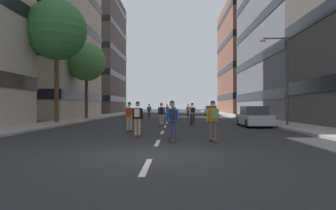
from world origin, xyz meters
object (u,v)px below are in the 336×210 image
object	(u,v)px
streetlamp_right	(282,71)
parked_car_near	(211,111)
skater_4	(174,110)
skater_7	(188,110)
skater_2	(192,112)
skater_10	(149,110)
skater_1	(128,110)
skater_3	(138,116)
street_tree_near	(56,30)
street_tree_mid	(86,62)
skater_5	(161,112)
skater_0	(167,109)
skater_6	(213,118)
parked_car_mid	(254,117)
skater_8	(172,118)
skater_9	(129,115)

from	to	relation	value
streetlamp_right	parked_car_near	bearing A→B (deg)	94.43
skater_4	skater_7	world-z (taller)	same
skater_2	skater_10	xyz separation A→B (m)	(-4.60, 13.95, 0.00)
skater_1	skater_4	size ratio (longest dim) A/B	1.00
parked_car_near	skater_10	bearing A→B (deg)	-127.27
skater_7	skater_3	bearing A→B (deg)	-97.99
street_tree_near	skater_3	size ratio (longest dim) A/B	5.86
parked_car_near	street_tree_near	size ratio (longest dim) A/B	0.42
streetlamp_right	skater_7	xyz separation A→B (m)	(-6.16, 18.65, -3.15)
street_tree_mid	skater_2	world-z (taller)	street_tree_mid
skater_5	skater_0	bearing A→B (deg)	90.22
street_tree_near	skater_6	world-z (taller)	street_tree_near
skater_5	skater_3	bearing A→B (deg)	-95.34
skater_10	skater_4	bearing A→B (deg)	-24.78
skater_1	skater_6	world-z (taller)	same
parked_car_mid	street_tree_near	size ratio (longest dim) A/B	0.42
skater_1	street_tree_mid	bearing A→B (deg)	-133.18
parked_car_near	parked_car_mid	distance (m)	27.20
parked_car_mid	skater_4	distance (m)	15.13
parked_car_mid	skater_3	distance (m)	10.72
skater_8	parked_car_mid	bearing A→B (deg)	58.04
parked_car_near	street_tree_near	world-z (taller)	street_tree_near
skater_9	skater_2	bearing A→B (deg)	55.11
parked_car_mid	skater_9	distance (m)	9.71
streetlamp_right	skater_5	world-z (taller)	streetlamp_right
streetlamp_right	skater_4	bearing A→B (deg)	120.28
skater_5	skater_7	world-z (taller)	same
skater_6	streetlamp_right	bearing A→B (deg)	56.37
skater_3	skater_6	xyz separation A→B (m)	(3.54, -2.01, 0.00)
skater_9	skater_3	bearing A→B (deg)	-73.41
parked_car_mid	street_tree_near	distance (m)	17.76
streetlamp_right	skater_6	distance (m)	11.77
skater_3	skater_8	size ratio (longest dim) A/B	1.00
skater_2	skater_10	size ratio (longest dim) A/B	1.00
skater_10	skater_5	bearing A→B (deg)	-81.25
skater_10	skater_1	bearing A→B (deg)	162.85
skater_0	skater_8	bearing A→B (deg)	-88.18
parked_car_near	skater_9	xyz separation A→B (m)	(-8.57, -31.75, 0.32)
skater_2	skater_4	xyz separation A→B (m)	(-1.54, 12.54, 0.00)
parked_car_mid	skater_1	distance (m)	20.01
skater_2	skater_10	distance (m)	14.69
street_tree_near	skater_5	size ratio (longest dim) A/B	5.86
parked_car_near	skater_7	distance (m)	9.46
streetlamp_right	skater_8	world-z (taller)	streetlamp_right
skater_3	skater_4	world-z (taller)	same
parked_car_mid	skater_7	size ratio (longest dim) A/B	2.47
skater_2	skater_1	bearing A→B (deg)	116.41
skater_4	skater_8	xyz separation A→B (m)	(0.05, -23.43, 0.00)
skater_7	skater_10	bearing A→B (deg)	-146.21
parked_car_near	skater_3	bearing A→B (deg)	-102.55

